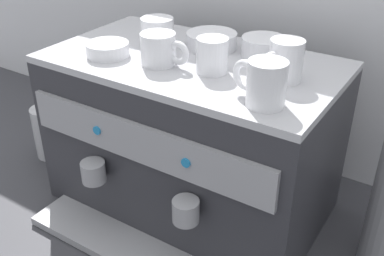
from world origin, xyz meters
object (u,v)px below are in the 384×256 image
object	(u,v)px
espresso_machine	(191,137)
ceramic_cup_2	(284,61)
ceramic_bowl_1	(263,47)
ceramic_cup_4	(158,34)
ceramic_bowl_0	(108,50)
ceramic_cup_3	(264,83)
ceramic_cup_1	(211,55)
ceramic_cup_0	(160,49)
ceramic_bowl_2	(211,41)
milk_pitcher	(49,132)

from	to	relation	value
espresso_machine	ceramic_cup_2	distance (m)	0.33
ceramic_cup_2	ceramic_bowl_1	distance (m)	0.15
espresso_machine	ceramic_cup_4	distance (m)	0.26
ceramic_bowl_0	ceramic_bowl_1	xyz separation A→B (m)	(0.30, 0.19, 0.01)
ceramic_bowl_0	ceramic_cup_3	bearing A→B (deg)	-4.68
ceramic_cup_1	ceramic_cup_4	distance (m)	0.18
ceramic_bowl_1	ceramic_cup_0	bearing A→B (deg)	-134.65
ceramic_cup_1	ceramic_bowl_1	bearing A→B (deg)	69.41
ceramic_cup_0	ceramic_bowl_1	bearing A→B (deg)	45.35
espresso_machine	ceramic_bowl_0	world-z (taller)	ceramic_bowl_0
ceramic_bowl_2	espresso_machine	bearing A→B (deg)	-88.66
ceramic_cup_0	ceramic_cup_4	bearing A→B (deg)	128.87
ceramic_cup_2	ceramic_cup_4	bearing A→B (deg)	177.50
ceramic_cup_3	ceramic_cup_4	distance (m)	0.35
ceramic_cup_2	ceramic_bowl_0	xyz separation A→B (m)	(-0.39, -0.08, -0.03)
ceramic_cup_1	ceramic_bowl_2	xyz separation A→B (m)	(-0.07, 0.12, -0.02)
ceramic_cup_3	ceramic_bowl_2	size ratio (longest dim) A/B	0.96
ceramic_cup_1	milk_pitcher	xyz separation A→B (m)	(-0.56, -0.00, -0.36)
ceramic_cup_4	ceramic_cup_0	bearing A→B (deg)	-51.13
ceramic_cup_4	ceramic_bowl_2	bearing A→B (deg)	38.55
ceramic_cup_4	ceramic_bowl_2	distance (m)	0.13
ceramic_cup_3	ceramic_bowl_1	world-z (taller)	ceramic_cup_3
ceramic_cup_1	ceramic_cup_0	bearing A→B (deg)	-166.99
ceramic_bowl_0	ceramic_bowl_2	bearing A→B (deg)	45.58
ceramic_cup_0	ceramic_cup_2	bearing A→B (deg)	12.89
ceramic_cup_2	ceramic_bowl_1	xyz separation A→B (m)	(-0.09, 0.11, -0.02)
ceramic_cup_0	ceramic_bowl_2	world-z (taller)	ceramic_cup_0
ceramic_cup_2	milk_pitcher	world-z (taller)	ceramic_cup_2
espresso_machine	ceramic_cup_1	xyz separation A→B (m)	(0.07, -0.03, 0.24)
ceramic_cup_2	ceramic_cup_4	xyz separation A→B (m)	(-0.32, 0.01, -0.01)
ceramic_cup_1	ceramic_bowl_0	world-z (taller)	ceramic_cup_1
ceramic_cup_2	milk_pitcher	bearing A→B (deg)	-176.91
milk_pitcher	ceramic_cup_1	bearing A→B (deg)	0.47
ceramic_cup_0	ceramic_cup_3	size ratio (longest dim) A/B	1.00
ceramic_cup_0	ceramic_cup_4	distance (m)	0.09
ceramic_cup_1	ceramic_bowl_2	bearing A→B (deg)	120.89
ceramic_cup_4	milk_pitcher	bearing A→B (deg)	-172.31
espresso_machine	ceramic_cup_2	world-z (taller)	ceramic_cup_2
ceramic_cup_1	ceramic_cup_4	world-z (taller)	same
ceramic_bowl_2	ceramic_cup_0	bearing A→B (deg)	-104.15
ceramic_cup_2	milk_pitcher	xyz separation A→B (m)	(-0.70, -0.04, -0.36)
espresso_machine	ceramic_cup_3	size ratio (longest dim) A/B	5.76
ceramic_cup_2	ceramic_bowl_2	distance (m)	0.24
ceramic_cup_1	espresso_machine	bearing A→B (deg)	154.82
ceramic_cup_1	ceramic_cup_2	world-z (taller)	ceramic_cup_2
ceramic_cup_2	ceramic_cup_3	xyz separation A→B (m)	(0.01, -0.11, -0.00)
espresso_machine	ceramic_cup_1	world-z (taller)	ceramic_cup_1
ceramic_cup_2	milk_pitcher	distance (m)	0.79
milk_pitcher	ceramic_bowl_0	bearing A→B (deg)	-7.92
ceramic_cup_0	ceramic_cup_4	world-z (taller)	ceramic_cup_4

